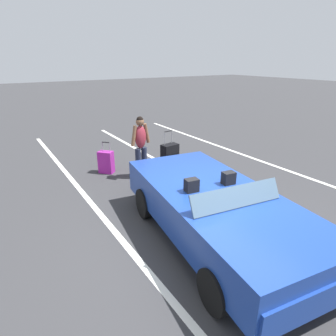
% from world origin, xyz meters
% --- Properties ---
extents(ground_plane, '(80.00, 80.00, 0.00)m').
position_xyz_m(ground_plane, '(0.00, 0.00, 0.00)').
color(ground_plane, '#333335').
extents(lot_line_near, '(18.00, 0.12, 0.01)m').
position_xyz_m(lot_line_near, '(0.00, -1.38, 0.00)').
color(lot_line_near, silver).
rests_on(lot_line_near, ground_plane).
extents(lot_line_mid, '(18.00, 0.12, 0.01)m').
position_xyz_m(lot_line_mid, '(0.00, 1.32, 0.00)').
color(lot_line_mid, silver).
rests_on(lot_line_mid, ground_plane).
extents(lot_line_far, '(18.00, 0.12, 0.01)m').
position_xyz_m(lot_line_far, '(0.00, 4.02, 0.00)').
color(lot_line_far, silver).
rests_on(lot_line_far, ground_plane).
extents(convertible_car, '(4.34, 2.33, 1.24)m').
position_xyz_m(convertible_car, '(0.21, -0.03, 0.59)').
color(convertible_car, navy).
rests_on(convertible_car, ground_plane).
extents(suitcase_large_black, '(0.35, 0.51, 1.12)m').
position_xyz_m(suitcase_large_black, '(-3.35, 1.25, 0.37)').
color(suitcase_large_black, black).
rests_on(suitcase_large_black, ground_plane).
extents(suitcase_medium_bright, '(0.46, 0.44, 0.88)m').
position_xyz_m(suitcase_medium_bright, '(-4.07, -0.40, 0.31)').
color(suitcase_medium_bright, '#991E8C').
rests_on(suitcase_medium_bright, ground_plane).
extents(traveler_person, '(0.27, 0.61, 1.65)m').
position_xyz_m(traveler_person, '(-3.24, 0.27, 0.93)').
color(traveler_person, '#1E2338').
rests_on(traveler_person, ground_plane).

